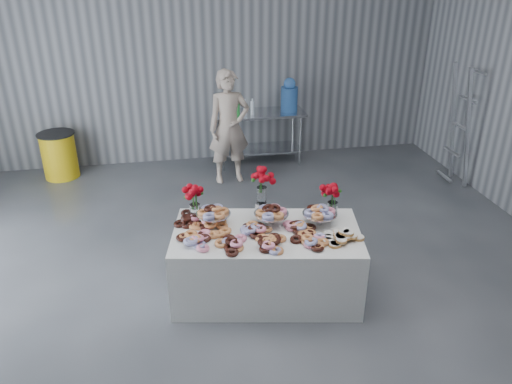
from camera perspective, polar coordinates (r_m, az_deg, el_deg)
ground at (r=5.07m, az=-1.16°, el=-15.02°), size 9.00×9.00×0.00m
room_walls at (r=3.93m, az=-5.78°, el=15.82°), size 8.04×9.04×4.02m
display_table at (r=5.27m, az=1.19°, el=-8.04°), size 2.05×1.33×0.75m
prep_table at (r=8.47m, az=0.41°, el=7.29°), size 1.50×0.60×0.90m
donut_mounds at (r=5.01m, az=1.35°, el=-4.36°), size 1.92×1.12×0.09m
cake_stand_left at (r=5.15m, az=-4.92°, el=-2.32°), size 0.36×0.36×0.17m
cake_stand_mid at (r=5.14m, az=1.77°, el=-2.33°), size 0.36×0.36×0.17m
cake_stand_right at (r=5.18m, az=7.32°, el=-2.31°), size 0.36×0.36×0.17m
danish_pile at (r=4.99m, az=9.95°, el=-4.78°), size 0.48×0.48×0.11m
bouquet_left at (r=5.19m, az=-7.09°, el=-0.27°), size 0.26×0.26×0.42m
bouquet_right at (r=5.26m, az=8.85°, el=-0.03°), size 0.26×0.26×0.42m
bouquet_center at (r=5.21m, az=0.65°, el=1.03°), size 0.26×0.26×0.57m
water_jug at (r=8.42m, az=3.82°, el=10.89°), size 0.28×0.28×0.55m
drink_bottles at (r=8.20m, az=-1.67°, el=9.69°), size 0.54×0.08×0.27m
person at (r=7.71m, az=-3.09°, el=7.40°), size 0.68×0.49×1.76m
trash_barrel at (r=8.59m, az=-21.56°, el=3.94°), size 0.58×0.58×0.74m
stepladder at (r=8.20m, az=22.29°, el=6.98°), size 0.50×0.47×1.88m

